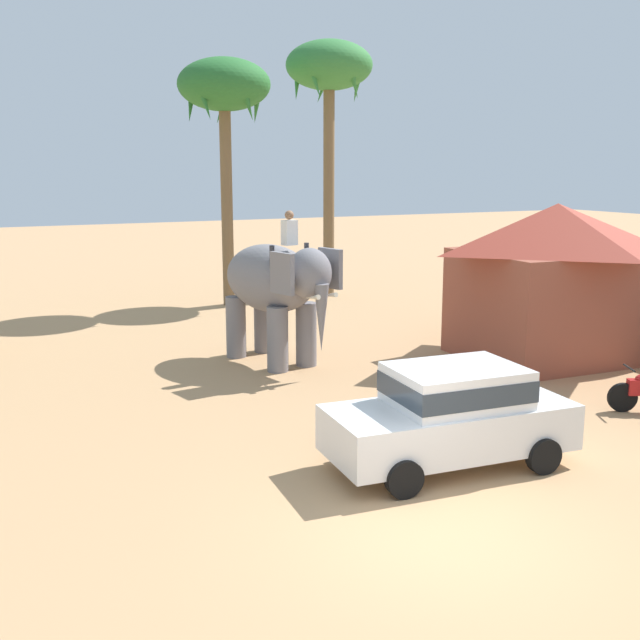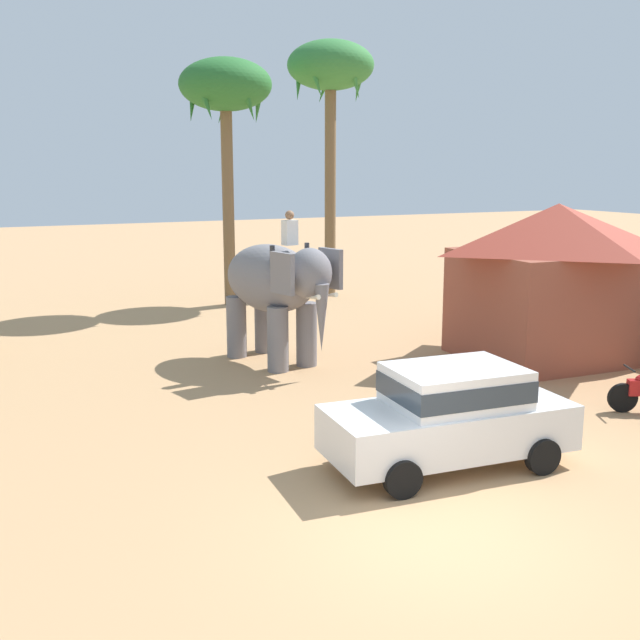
% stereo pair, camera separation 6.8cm
% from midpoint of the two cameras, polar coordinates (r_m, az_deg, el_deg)
% --- Properties ---
extents(ground_plane, '(120.00, 120.00, 0.00)m').
position_cam_midpoint_polar(ground_plane, '(10.87, 8.70, -15.62)').
color(ground_plane, tan).
extents(car_sedan_foreground, '(4.22, 2.12, 1.70)m').
position_cam_midpoint_polar(car_sedan_foreground, '(12.87, 9.65, -6.82)').
color(car_sedan_foreground, white).
rests_on(car_sedan_foreground, ground).
extents(elephant_with_mahout, '(2.33, 4.01, 3.88)m').
position_cam_midpoint_polar(elephant_with_mahout, '(19.12, -3.45, 2.58)').
color(elephant_with_mahout, slate).
rests_on(elephant_with_mahout, ground).
extents(palm_tree_left_of_road, '(3.20, 3.20, 8.57)m').
position_cam_midpoint_polar(palm_tree_left_of_road, '(27.53, -7.24, 16.51)').
color(palm_tree_left_of_road, brown).
rests_on(palm_tree_left_of_road, ground).
extents(palm_tree_leaning_seaward, '(3.20, 3.20, 9.46)m').
position_cam_midpoint_polar(palm_tree_leaning_seaward, '(29.44, 0.61, 17.85)').
color(palm_tree_leaning_seaward, brown).
rests_on(palm_tree_leaning_seaward, ground).
extents(roadside_hut, '(5.20, 4.44, 4.00)m').
position_cam_midpoint_polar(roadside_hut, '(20.57, 16.97, 3.10)').
color(roadside_hut, '#994C38').
rests_on(roadside_hut, ground).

